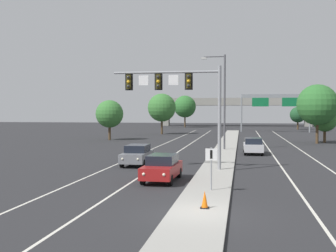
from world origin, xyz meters
The scene contains 21 objects.
ground_plane centered at (0.00, 0.00, 0.00)m, with size 260.00×260.00×0.00m, color #28282B.
median_island centered at (0.00, 18.00, 0.07)m, with size 2.40×110.00×0.15m, color #9E9B93.
lane_stripe_oncoming_center centered at (-4.70, 25.00, 0.00)m, with size 0.14×100.00×0.01m, color silver.
lane_stripe_receding_center centered at (4.70, 25.00, 0.00)m, with size 0.14×100.00×0.01m, color silver.
edge_stripe_left centered at (-8.00, 25.00, 0.00)m, with size 0.14×100.00×0.01m, color silver.
edge_stripe_right centered at (8.00, 25.00, 0.00)m, with size 0.14×100.00×0.01m, color silver.
overhead_signal_mast centered at (-2.49, 12.82, 5.51)m, with size 7.67×0.44×7.20m.
median_sign_post centered at (0.20, 4.84, 1.59)m, with size 0.60×0.10×2.20m.
street_lamp_median centered at (-0.28, 28.80, 5.79)m, with size 2.58×0.28×10.00m.
car_oncoming_red centered at (-2.99, 8.19, 0.82)m, with size 1.91×4.51×1.58m.
car_oncoming_grey centered at (-6.28, 15.30, 0.82)m, with size 1.85×4.48×1.58m.
car_receding_silver centered at (2.86, 25.58, 0.82)m, with size 1.87×4.49×1.58m.
traffic_cone_median_nose centered at (0.21, 0.67, 0.51)m, with size 0.36×0.36×0.74m.
highway_sign_gantry centered at (8.20, 69.46, 6.16)m, with size 13.28×0.42×7.50m.
overpass_bridge centered at (0.00, 102.12, 5.78)m, with size 42.40×6.40×7.65m.
tree_far_right_a centered at (12.60, 42.56, 3.05)m, with size 3.23×3.23×4.68m.
tree_far_left_c centered at (-12.39, 58.94, 4.77)m, with size 5.04×5.04×7.30m.
tree_far_left_a centered at (-12.38, 90.95, 5.25)m, with size 5.55×5.55×8.04m.
tree_far_right_c centered at (14.11, 82.63, 3.31)m, with size 3.51×3.51×5.08m.
tree_far_right_b centered at (11.32, 40.65, 4.98)m, with size 5.27×5.27×7.62m.
tree_far_left_b centered at (-17.06, 42.66, 3.76)m, with size 3.98×3.98×5.76m.
Camera 1 is at (1.72, -17.34, 4.25)m, focal length 46.28 mm.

